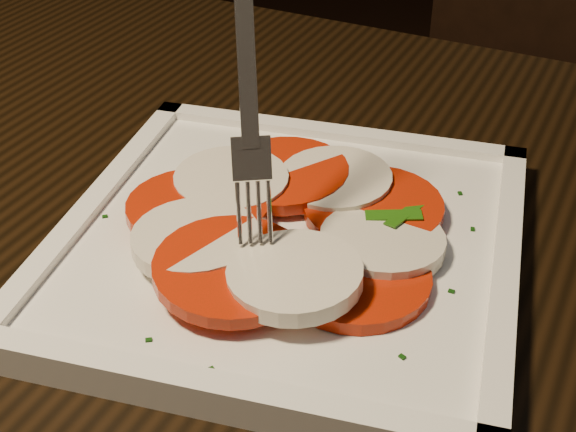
{
  "coord_description": "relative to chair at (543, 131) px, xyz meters",
  "views": [
    {
      "loc": [
        -0.19,
        -0.12,
        1.06
      ],
      "look_at": [
        -0.38,
        0.23,
        0.78
      ],
      "focal_mm": 50.0,
      "sensor_mm": 36.0,
      "label": 1
    }
  ],
  "objects": [
    {
      "name": "chair",
      "position": [
        0.0,
        0.0,
        0.0
      ],
      "size": [
        0.45,
        0.45,
        0.93
      ],
      "rotation": [
        0.0,
        0.0,
        -0.08
      ],
      "color": "black",
      "rests_on": "ground"
    },
    {
      "name": "caprese_salad",
      "position": [
        -0.04,
        -0.65,
        0.24
      ],
      "size": [
        0.22,
        0.22,
        0.02
      ],
      "color": "red",
      "rests_on": "plate"
    },
    {
      "name": "plate",
      "position": [
        -0.04,
        -0.65,
        0.22
      ],
      "size": [
        0.33,
        0.33,
        0.01
      ],
      "primitive_type": "cube",
      "rotation": [
        0.0,
        0.0,
        0.22
      ],
      "color": "white",
      "rests_on": "table"
    },
    {
      "name": "fork",
      "position": [
        -0.07,
        -0.65,
        0.34
      ],
      "size": [
        0.07,
        0.08,
        0.18
      ],
      "primitive_type": null,
      "rotation": [
        0.0,
        0.0,
        0.6
      ],
      "color": "white",
      "rests_on": "caprese_salad"
    }
  ]
}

